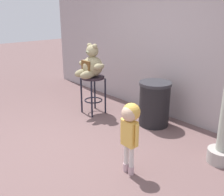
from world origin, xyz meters
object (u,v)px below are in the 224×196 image
Objects in this scene: trash_bin at (154,104)px; child_walking at (130,124)px; teddy_bear at (91,65)px; bar_stool_with_teddy at (93,86)px.

child_walking is at bearing -61.09° from trash_bin.
teddy_bear reaches higher than child_walking.
bar_stool_with_teddy is 1.21m from trash_bin.
teddy_bear is 2.06m from child_walking.
bar_stool_with_teddy is 0.95× the size of trash_bin.
child_walking reaches higher than bar_stool_with_teddy.
trash_bin reaches higher than bar_stool_with_teddy.
teddy_bear is 1.34m from trash_bin.
trash_bin is at bearing 22.90° from teddy_bear.
teddy_bear reaches higher than trash_bin.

